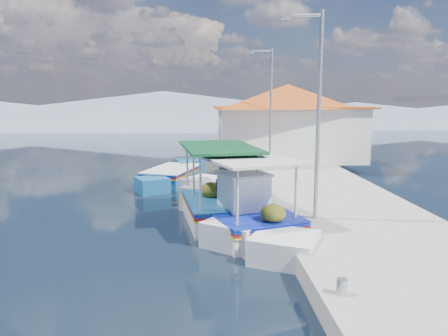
{
  "coord_description": "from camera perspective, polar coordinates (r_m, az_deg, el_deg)",
  "views": [
    {
      "loc": [
        1.32,
        -10.2,
        4.05
      ],
      "look_at": [
        2.07,
        6.58,
        1.3
      ],
      "focal_mm": 34.02,
      "sensor_mm": 36.0,
      "label": 1
    }
  ],
  "objects": [
    {
      "name": "lamp_post_near",
      "position": [
        12.61,
        12.22,
        8.18
      ],
      "size": [
        1.21,
        0.14,
        6.0
      ],
      "color": "#A5A8AD",
      "rests_on": "quay"
    },
    {
      "name": "lamp_post_far",
      "position": [
        21.44,
        6.07,
        8.72
      ],
      "size": [
        1.21,
        0.14,
        6.0
      ],
      "color": "#A5A8AD",
      "rests_on": "quay"
    },
    {
      "name": "caique_blue_hull",
      "position": [
        20.76,
        -7.02,
        -1.17
      ],
      "size": [
        3.14,
        5.93,
        1.11
      ],
      "rotation": [
        0.0,
        0.0,
        0.33
      ],
      "color": "#17578B",
      "rests_on": "ground"
    },
    {
      "name": "ground",
      "position": [
        11.06,
        -9.44,
        -12.33
      ],
      "size": [
        160.0,
        160.0,
        0.0
      ],
      "primitive_type": "plane",
      "color": "black",
      "rests_on": "ground"
    },
    {
      "name": "bollards",
      "position": [
        16.02,
        6.43,
        -3.02
      ],
      "size": [
        0.2,
        17.2,
        0.3
      ],
      "color": "#A5A8AD",
      "rests_on": "quay"
    },
    {
      "name": "main_caique",
      "position": [
        13.38,
        2.17,
        -6.09
      ],
      "size": [
        4.0,
        7.45,
        2.6
      ],
      "rotation": [
        0.0,
        0.0,
        -0.34
      ],
      "color": "white",
      "rests_on": "ground"
    },
    {
      "name": "harbor_building",
      "position": [
        25.7,
        8.44,
        6.36
      ],
      "size": [
        10.49,
        10.49,
        4.4
      ],
      "color": "white",
      "rests_on": "quay"
    },
    {
      "name": "mountain_ridge",
      "position": [
        66.44,
        1.97,
        7.57
      ],
      "size": [
        171.4,
        96.0,
        5.5
      ],
      "color": "gray",
      "rests_on": "ground"
    },
    {
      "name": "caique_green_canopy",
      "position": [
        14.47,
        -0.64,
        -5.25
      ],
      "size": [
        2.96,
        7.37,
        2.79
      ],
      "rotation": [
        0.0,
        0.0,
        -0.16
      ],
      "color": "white",
      "rests_on": "ground"
    },
    {
      "name": "quay",
      "position": [
        17.26,
        12.93,
        -3.66
      ],
      "size": [
        5.0,
        44.0,
        0.5
      ],
      "primitive_type": "cube",
      "color": "#ACA8A1",
      "rests_on": "ground"
    }
  ]
}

